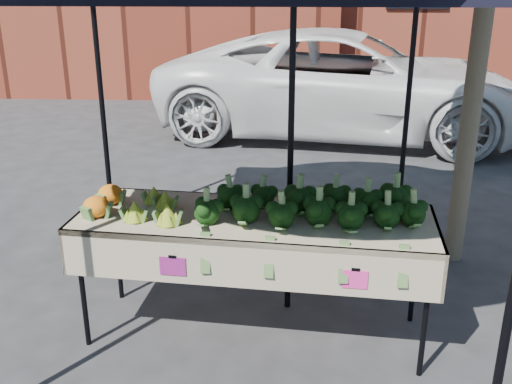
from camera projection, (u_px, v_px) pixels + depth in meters
name	position (u px, v px, depth m)	size (l,w,h in m)	color
ground	(283.00, 332.00, 4.27)	(90.00, 90.00, 0.00)	#2A2A2D
table	(255.00, 276.00, 4.11)	(2.47, 1.04, 0.90)	#BBAC8F
canopy	(242.00, 131.00, 4.21)	(3.16, 3.16, 2.74)	black
broccoli_heap	(309.00, 200.00, 3.92)	(1.52, 0.55, 0.24)	black
romanesco_cluster	(156.00, 200.00, 3.98)	(0.41, 0.55, 0.18)	#A4B235
cauliflower_pair	(103.00, 199.00, 4.03)	(0.21, 0.41, 0.16)	orange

